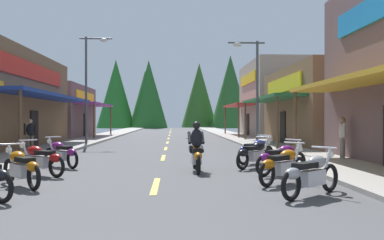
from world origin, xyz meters
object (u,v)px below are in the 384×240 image
motorcycle_parked_right_2 (281,158)px  motorcycle_parked_left_2 (40,159)px  pedestrian_browsing (30,133)px  motorcycle_parked_left_1 (21,167)px  motorcycle_parked_right_0 (311,174)px  streetlamp_left (91,76)px  motorcycle_parked_left_3 (61,153)px  motorcycle_parked_right_4 (256,150)px  motorcycle_parked_right_1 (283,165)px  rider_cruising_lead (196,151)px  streetlamp_right (252,78)px  pedestrian_by_shop (342,135)px  motorcycle_parked_right_3 (255,153)px

motorcycle_parked_right_2 → motorcycle_parked_left_2: bearing=146.5°
pedestrian_browsing → motorcycle_parked_left_1: bearing=-5.2°
motorcycle_parked_left_2 → pedestrian_browsing: pedestrian_browsing is taller
motorcycle_parked_left_2 → pedestrian_browsing: 8.43m
motorcycle_parked_right_2 → motorcycle_parked_right_0: bearing=-127.2°
streetlamp_left → motorcycle_parked_left_3: bearing=-83.2°
motorcycle_parked_right_4 → motorcycle_parked_right_1: bearing=-134.2°
motorcycle_parked_right_1 → motorcycle_parked_right_2: bearing=34.1°
motorcycle_parked_right_2 → rider_cruising_lead: bearing=129.4°
motorcycle_parked_left_2 → rider_cruising_lead: (4.59, 0.70, 0.17)m
pedestrian_browsing → streetlamp_right: bearing=74.9°
motorcycle_parked_right_1 → motorcycle_parked_left_1: 6.49m
motorcycle_parked_left_1 → rider_cruising_lead: size_ratio=0.77×
motorcycle_parked_right_0 → rider_cruising_lead: 4.60m
motorcycle_parked_right_0 → motorcycle_parked_right_4: 6.17m
streetlamp_left → pedestrian_by_shop: size_ratio=3.88×
streetlamp_left → motorcycle_parked_right_0: bearing=-63.6°
motorcycle_parked_right_0 → motorcycle_parked_left_3: 8.60m
streetlamp_left → motorcycle_parked_right_0: size_ratio=3.89×
motorcycle_parked_right_0 → motorcycle_parked_left_3: same height
motorcycle_parked_right_4 → streetlamp_left: bearing=87.9°
streetlamp_right → motorcycle_parked_right_0: 13.38m
streetlamp_left → pedestrian_browsing: (-1.83, -5.14, -3.36)m
motorcycle_parked_right_1 → rider_cruising_lead: size_ratio=0.77×
motorcycle_parked_right_2 → motorcycle_parked_right_3: same height
motorcycle_parked_left_1 → rider_cruising_lead: bearing=-102.2°
streetlamp_left → motorcycle_parked_right_2: bearing=-57.5°
streetlamp_right → motorcycle_parked_left_2: streetlamp_right is taller
motorcycle_parked_right_2 → pedestrian_by_shop: bearing=13.2°
motorcycle_parked_right_3 → pedestrian_by_shop: 4.27m
motorcycle_parked_right_4 → motorcycle_parked_left_2: (-6.92, -2.84, 0.00)m
streetlamp_left → motorcycle_parked_right_0: streetlamp_left is taller
motorcycle_parked_right_3 → motorcycle_parked_right_4: size_ratio=0.95×
streetlamp_right → motorcycle_parked_right_1: streetlamp_right is taller
motorcycle_parked_right_4 → rider_cruising_lead: bearing=-178.4°
motorcycle_parked_right_0 → rider_cruising_lead: rider_cruising_lead is taller
rider_cruising_lead → pedestrian_browsing: bearing=45.9°
motorcycle_parked_right_2 → pedestrian_browsing: size_ratio=1.12×
motorcycle_parked_right_1 → motorcycle_parked_left_3: size_ratio=1.04×
motorcycle_parked_right_0 → motorcycle_parked_right_4: same height
streetlamp_left → motorcycle_parked_right_3: size_ratio=4.20×
motorcycle_parked_left_3 → motorcycle_parked_left_1: bearing=136.8°
motorcycle_parked_right_2 → motorcycle_parked_right_3: size_ratio=1.16×
motorcycle_parked_right_4 → pedestrian_browsing: pedestrian_browsing is taller
motorcycle_parked_right_2 → motorcycle_parked_left_2: (-7.06, 0.10, 0.00)m
pedestrian_by_shop → motorcycle_parked_right_1: bearing=61.0°
streetlamp_left → rider_cruising_lead: streetlamp_left is taller
motorcycle_parked_right_3 → motorcycle_parked_right_4: 1.35m
motorcycle_parked_right_1 → pedestrian_browsing: (-9.77, 9.53, 0.47)m
motorcycle_parked_right_0 → motorcycle_parked_right_3: size_ratio=1.08×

